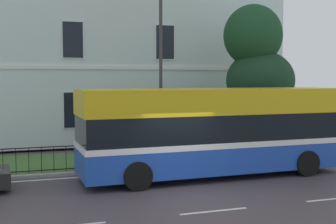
{
  "coord_description": "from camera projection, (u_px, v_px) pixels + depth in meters",
  "views": [
    {
      "loc": [
        -5.03,
        -12.84,
        3.64
      ],
      "look_at": [
        0.9,
        4.87,
        2.24
      ],
      "focal_mm": 47.94,
      "sensor_mm": 36.0,
      "label": 1
    }
  ],
  "objects": [
    {
      "name": "litter_bin",
      "position": [
        249.0,
        145.0,
        20.17
      ],
      "size": [
        0.49,
        0.49,
        1.07
      ],
      "color": "#4C4742",
      "rests_on": "ground_plane"
    },
    {
      "name": "single_decker_bus",
      "position": [
        214.0,
        130.0,
        16.7
      ],
      "size": [
        10.04,
        2.89,
        3.26
      ],
      "rotation": [
        0.0,
        0.0,
        0.02
      ],
      "color": "#1E48B3",
      "rests_on": "ground_plane"
    },
    {
      "name": "georgian_townhouse",
      "position": [
        102.0,
        23.0,
        27.84
      ],
      "size": [
        19.73,
        10.46,
        13.88
      ],
      "color": "silver",
      "rests_on": "ground_plane"
    },
    {
      "name": "evergreen_tree",
      "position": [
        259.0,
        91.0,
        22.05
      ],
      "size": [
        4.06,
        4.06,
        7.37
      ],
      "color": "#423328",
      "rests_on": "ground_plane"
    },
    {
      "name": "iron_verge_railing",
      "position": [
        151.0,
        153.0,
        18.14
      ],
      "size": [
        17.67,
        0.04,
        0.97
      ],
      "color": "black",
      "rests_on": "ground_plane"
    },
    {
      "name": "street_lamp_post",
      "position": [
        161.0,
        57.0,
        18.5
      ],
      "size": [
        0.36,
        0.24,
        7.77
      ],
      "color": "#333338",
      "rests_on": "ground_plane"
    },
    {
      "name": "ground_plane",
      "position": [
        181.0,
        190.0,
        14.78
      ],
      "size": [
        60.0,
        56.0,
        0.18
      ],
      "color": "#463E43"
    }
  ]
}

